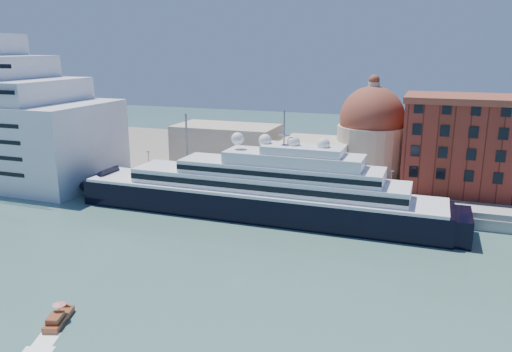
% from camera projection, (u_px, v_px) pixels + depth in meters
% --- Properties ---
extents(ground, '(400.00, 400.00, 0.00)m').
position_uv_depth(ground, '(203.00, 253.00, 90.76)').
color(ground, '#375F56').
rests_on(ground, ground).
extents(quay, '(180.00, 10.00, 2.50)m').
position_uv_depth(quay, '(264.00, 195.00, 121.41)').
color(quay, gray).
rests_on(quay, ground).
extents(land, '(260.00, 72.00, 2.00)m').
position_uv_depth(land, '(306.00, 161.00, 158.81)').
color(land, slate).
rests_on(land, ground).
extents(quay_fence, '(180.00, 0.10, 1.20)m').
position_uv_depth(quay_fence, '(258.00, 193.00, 116.85)').
color(quay_fence, slate).
rests_on(quay_fence, quay).
extents(superyacht, '(92.50, 12.82, 27.65)m').
position_uv_depth(superyacht, '(245.00, 193.00, 110.71)').
color(superyacht, black).
rests_on(superyacht, ground).
extents(service_barge, '(13.76, 7.28, 2.95)m').
position_uv_depth(service_barge, '(38.00, 187.00, 130.39)').
color(service_barge, white).
rests_on(service_barge, ground).
extents(water_taxi, '(3.96, 6.54, 2.95)m').
position_uv_depth(water_taxi, '(58.00, 318.00, 67.46)').
color(water_taxi, brown).
rests_on(water_taxi, ground).
extents(warehouse, '(43.00, 19.00, 23.25)m').
position_uv_depth(warehouse, '(497.00, 145.00, 117.59)').
color(warehouse, maroon).
rests_on(warehouse, land).
extents(church, '(66.00, 18.00, 25.50)m').
position_uv_depth(church, '(313.00, 141.00, 138.49)').
color(church, beige).
rests_on(church, land).
extents(lamp_posts, '(120.80, 2.40, 18.00)m').
position_uv_depth(lamp_posts, '(213.00, 159.00, 121.83)').
color(lamp_posts, slate).
rests_on(lamp_posts, quay).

